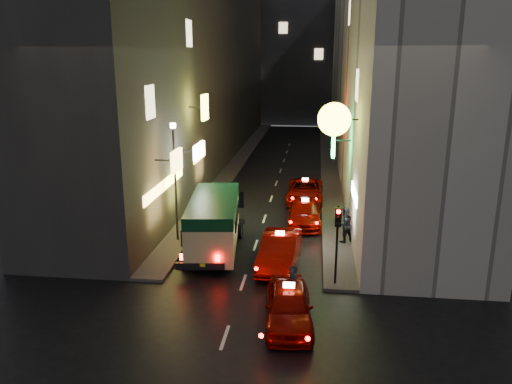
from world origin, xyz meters
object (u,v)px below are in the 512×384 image
at_px(lamp_post, 175,174).
at_px(traffic_light, 338,229).
at_px(pedestrian_crossing, 294,284).
at_px(taxi_near, 289,302).
at_px(minibus, 214,218).

bearing_deg(lamp_post, traffic_light, -28.91).
bearing_deg(traffic_light, pedestrian_crossing, -129.72).
bearing_deg(taxi_near, pedestrian_crossing, 83.92).
height_order(minibus, lamp_post, lamp_post).
distance_m(pedestrian_crossing, lamp_post, 9.63).
xyz_separation_m(minibus, taxi_near, (4.15, -6.68, -0.92)).
bearing_deg(lamp_post, pedestrian_crossing, -45.36).
bearing_deg(taxi_near, traffic_light, 60.38).
distance_m(minibus, pedestrian_crossing, 7.02).
relative_size(traffic_light, lamp_post, 0.56).
bearing_deg(pedestrian_crossing, traffic_light, -63.34).
bearing_deg(traffic_light, lamp_post, 151.09).
height_order(taxi_near, lamp_post, lamp_post).
distance_m(minibus, taxi_near, 7.92).
bearing_deg(taxi_near, lamp_post, 129.46).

